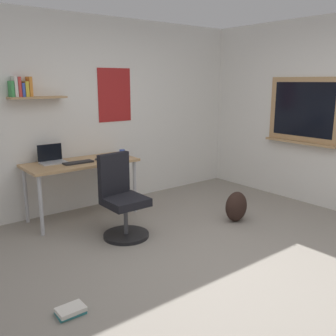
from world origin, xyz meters
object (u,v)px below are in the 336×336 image
(coffee_mug, at_px, (122,153))
(backpack, at_px, (236,207))
(office_chair, at_px, (122,202))
(laptop, at_px, (52,158))
(computer_mouse, at_px, (98,159))
(keyboard, at_px, (78,162))
(book_stack_on_floor, at_px, (71,311))
(desk, at_px, (81,167))

(coffee_mug, height_order, backpack, coffee_mug)
(office_chair, relative_size, backpack, 2.46)
(laptop, xyz_separation_m, coffee_mug, (0.91, -0.18, -0.01))
(coffee_mug, bearing_deg, computer_mouse, -172.68)
(laptop, distance_m, keyboard, 0.34)
(laptop, distance_m, book_stack_on_floor, 2.30)
(laptop, distance_m, backpack, 2.40)
(desk, xyz_separation_m, computer_mouse, (0.21, -0.08, 0.09))
(book_stack_on_floor, bearing_deg, keyboard, 62.06)
(keyboard, distance_m, coffee_mug, 0.67)
(computer_mouse, distance_m, backpack, 1.87)
(computer_mouse, relative_size, backpack, 0.27)
(computer_mouse, bearing_deg, keyboard, 180.00)
(office_chair, bearing_deg, book_stack_on_floor, -136.65)
(backpack, bearing_deg, book_stack_on_floor, -167.53)
(coffee_mug, distance_m, backpack, 1.68)
(backpack, relative_size, book_stack_on_floor, 1.76)
(book_stack_on_floor, bearing_deg, desk, 61.41)
(keyboard, bearing_deg, laptop, 136.58)
(laptop, distance_m, computer_mouse, 0.57)
(office_chair, distance_m, book_stack_on_floor, 1.58)
(computer_mouse, relative_size, book_stack_on_floor, 0.47)
(book_stack_on_floor, bearing_deg, laptop, 70.67)
(office_chair, distance_m, coffee_mug, 1.03)
(backpack, bearing_deg, computer_mouse, 134.66)
(desk, relative_size, office_chair, 1.47)
(keyboard, bearing_deg, coffee_mug, 4.27)
(office_chair, relative_size, keyboard, 2.57)
(desk, bearing_deg, computer_mouse, -20.85)
(computer_mouse, xyz_separation_m, backpack, (1.25, -1.26, -0.57))
(coffee_mug, distance_m, book_stack_on_floor, 2.59)
(keyboard, xyz_separation_m, computer_mouse, (0.28, -0.00, 0.01))
(office_chair, height_order, backpack, office_chair)
(desk, distance_m, office_chair, 0.88)
(desk, distance_m, laptop, 0.37)
(office_chair, height_order, book_stack_on_floor, office_chair)
(computer_mouse, xyz_separation_m, coffee_mug, (0.39, 0.05, 0.03))
(coffee_mug, relative_size, book_stack_on_floor, 0.42)
(coffee_mug, bearing_deg, laptop, 168.76)
(desk, height_order, book_stack_on_floor, desk)
(laptop, relative_size, backpack, 0.80)
(laptop, height_order, backpack, laptop)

